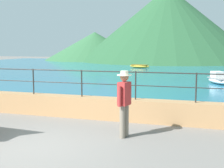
{
  "coord_description": "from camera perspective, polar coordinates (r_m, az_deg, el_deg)",
  "views": [
    {
      "loc": [
        3.78,
        -5.75,
        2.34
      ],
      "look_at": [
        0.91,
        3.7,
        1.1
      ],
      "focal_mm": 46.73,
      "sensor_mm": 36.0,
      "label": 1
    }
  ],
  "objects": [
    {
      "name": "hill_main",
      "position": [
        51.3,
        10.77,
        11.36
      ],
      "size": [
        30.19,
        30.19,
        12.39
      ],
      "primitive_type": "cone",
      "color": "#285633",
      "rests_on": "ground"
    },
    {
      "name": "boat_2",
      "position": [
        19.68,
        20.16,
        0.86
      ],
      "size": [
        1.74,
        2.47,
        0.76
      ],
      "color": "white",
      "rests_on": "lake_water"
    },
    {
      "name": "hill_secondary",
      "position": [
        53.69,
        -3.38,
        7.4
      ],
      "size": [
        18.29,
        18.29,
        5.12
      ],
      "primitive_type": "cone",
      "color": "#33663D",
      "rests_on": "ground"
    },
    {
      "name": "person_walking",
      "position": [
        7.55,
        2.42,
        -3.25
      ],
      "size": [
        0.38,
        0.55,
        1.75
      ],
      "color": "slate",
      "rests_on": "ground"
    },
    {
      "name": "boat_0",
      "position": [
        32.88,
        5.41,
        3.51
      ],
      "size": [
        2.43,
        1.33,
        0.36
      ],
      "color": "gold",
      "rests_on": "lake_water"
    },
    {
      "name": "lake_water",
      "position": [
        31.89,
        10.08,
        2.91
      ],
      "size": [
        64.0,
        44.32,
        0.06
      ],
      "primitive_type": "cube",
      "color": "#236B89",
      "rests_on": "ground"
    },
    {
      "name": "railing",
      "position": [
        9.76,
        -5.96,
        1.15
      ],
      "size": [
        18.44,
        0.04,
        0.9
      ],
      "color": "#282623",
      "rests_on": "promenade_wall"
    },
    {
      "name": "promenade_wall",
      "position": [
        9.91,
        -5.89,
        -4.46
      ],
      "size": [
        20.0,
        0.56,
        0.7
      ],
      "primitive_type": "cube",
      "color": "tan",
      "rests_on": "ground"
    },
    {
      "name": "ground_plane",
      "position": [
        7.27,
        -15.88,
        -11.92
      ],
      "size": [
        120.0,
        120.0,
        0.0
      ],
      "primitive_type": "plane",
      "color": "slate"
    }
  ]
}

